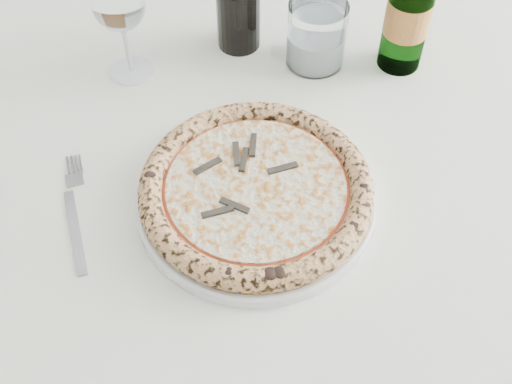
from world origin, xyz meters
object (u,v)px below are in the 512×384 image
(dining_table, at_px, (244,182))
(tumbler, at_px, (316,38))
(pizza, at_px, (256,189))
(beer_bottle, at_px, (410,7))
(plate, at_px, (256,197))
(wine_glass, at_px, (119,4))

(dining_table, height_order, tumbler, tumbler)
(pizza, relative_size, tumbler, 2.97)
(pizza, distance_m, beer_bottle, 0.36)
(dining_table, height_order, pizza, pizza)
(plate, height_order, wine_glass, wine_glass)
(dining_table, relative_size, tumbler, 15.75)
(dining_table, height_order, wine_glass, wine_glass)
(pizza, xyz_separation_m, wine_glass, (-0.14, 0.28, 0.10))
(dining_table, distance_m, plate, 0.14)
(tumbler, distance_m, beer_bottle, 0.14)
(plate, xyz_separation_m, pizza, (-0.00, -0.00, 0.02))
(dining_table, bearing_deg, wine_glass, 128.11)
(dining_table, xyz_separation_m, plate, (0.00, -0.10, 0.09))
(pizza, relative_size, beer_bottle, 1.17)
(wine_glass, bearing_deg, beer_bottle, -7.39)
(wine_glass, bearing_deg, pizza, -63.19)
(wine_glass, distance_m, tumbler, 0.29)
(dining_table, xyz_separation_m, wine_glass, (-0.14, 0.18, 0.21))
(beer_bottle, bearing_deg, tumbler, 167.36)
(dining_table, distance_m, pizza, 0.15)
(beer_bottle, bearing_deg, wine_glass, 172.61)
(pizza, height_order, beer_bottle, beer_bottle)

